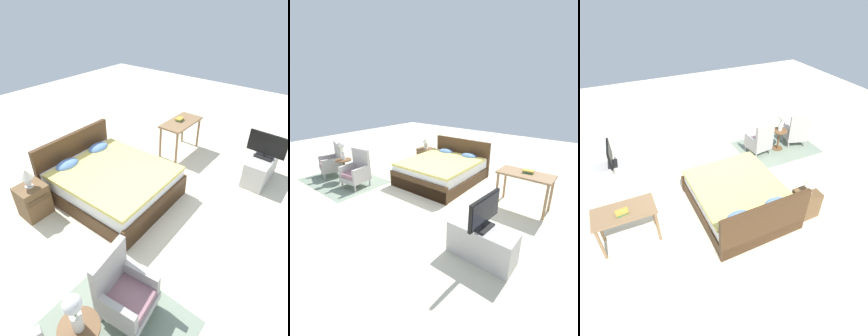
% 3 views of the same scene
% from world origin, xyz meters
% --- Properties ---
extents(ground_plane, '(16.00, 16.00, 0.00)m').
position_xyz_m(ground_plane, '(0.00, 0.00, 0.00)').
color(ground_plane, beige).
extents(bed, '(1.75, 2.06, 0.96)m').
position_xyz_m(bed, '(0.01, 0.92, 0.30)').
color(bed, '#472D19').
rests_on(bed, ground_plane).
extents(armchair_by_window_right, '(0.61, 0.61, 0.92)m').
position_xyz_m(armchair_by_window_right, '(-1.43, -0.70, 0.38)').
color(armchair_by_window_right, '#ADA8A3').
rests_on(armchair_by_window_right, floor_rug).
extents(flower_vase, '(0.17, 0.17, 0.48)m').
position_xyz_m(flower_vase, '(-2.02, -0.69, 0.87)').
color(flower_vase, silver).
rests_on(flower_vase, side_table).
extents(nightstand, '(0.44, 0.41, 0.56)m').
position_xyz_m(nightstand, '(-1.13, 1.56, 0.28)').
color(nightstand, brown).
rests_on(nightstand, ground_plane).
extents(table_lamp, '(0.22, 0.22, 0.33)m').
position_xyz_m(table_lamp, '(-1.13, 1.56, 0.78)').
color(table_lamp, silver).
rests_on(table_lamp, nightstand).
extents(tv_stand, '(0.96, 0.40, 0.51)m').
position_xyz_m(tv_stand, '(2.16, -1.04, 0.25)').
color(tv_stand, '#B7B2AD').
rests_on(tv_stand, ground_plane).
extents(tv_flatscreen, '(0.22, 0.70, 0.49)m').
position_xyz_m(tv_flatscreen, '(2.17, -1.04, 0.76)').
color(tv_flatscreen, black).
rests_on(tv_flatscreen, tv_stand).
extents(vanity_desk, '(1.04, 0.52, 0.75)m').
position_xyz_m(vanity_desk, '(2.13, 0.79, 0.64)').
color(vanity_desk, '#8E6B47').
rests_on(vanity_desk, ground_plane).
extents(book_stack, '(0.22, 0.15, 0.06)m').
position_xyz_m(book_stack, '(2.15, 0.85, 0.78)').
color(book_stack, '#337A47').
rests_on(book_stack, vanity_desk).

